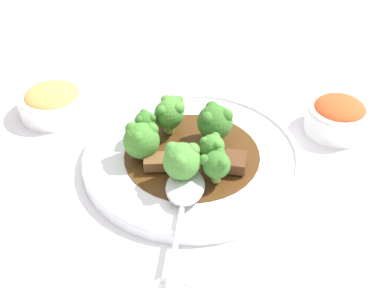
{
  "coord_description": "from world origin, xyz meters",
  "views": [
    {
      "loc": [
        -0.55,
        0.14,
        0.5
      ],
      "look_at": [
        0.0,
        0.0,
        0.03
      ],
      "focal_mm": 50.0,
      "sensor_mm": 36.0,
      "label": 1
    }
  ],
  "objects_px": {
    "broccoli_floret_5": "(212,146)",
    "broccoli_floret_6": "(145,122)",
    "main_plate": "(192,157)",
    "side_bowl_kimchi": "(338,115)",
    "broccoli_floret_1": "(182,161)",
    "broccoli_floret_4": "(141,140)",
    "serving_spoon": "(184,196)",
    "broccoli_floret_3": "(215,121)",
    "beef_strip_0": "(191,148)",
    "broccoli_floret_7": "(172,107)",
    "beef_strip_2": "(169,161)",
    "side_bowl_appetizer": "(53,101)",
    "broccoli_floret_2": "(216,164)",
    "broccoli_floret_0": "(169,114)",
    "beef_strip_1": "(228,161)"
  },
  "relations": [
    {
      "from": "broccoli_floret_5",
      "to": "broccoli_floret_6",
      "type": "height_order",
      "value": "broccoli_floret_6"
    },
    {
      "from": "main_plate",
      "to": "side_bowl_kimchi",
      "type": "bearing_deg",
      "value": -84.77
    },
    {
      "from": "broccoli_floret_1",
      "to": "broccoli_floret_4",
      "type": "bearing_deg",
      "value": 33.13
    },
    {
      "from": "serving_spoon",
      "to": "broccoli_floret_3",
      "type": "bearing_deg",
      "value": -33.47
    },
    {
      "from": "beef_strip_0",
      "to": "broccoli_floret_6",
      "type": "distance_m",
      "value": 0.07
    },
    {
      "from": "beef_strip_0",
      "to": "broccoli_floret_1",
      "type": "bearing_deg",
      "value": 155.52
    },
    {
      "from": "broccoli_floret_3",
      "to": "broccoli_floret_7",
      "type": "xyz_separation_m",
      "value": [
        0.05,
        0.05,
        -0.0
      ]
    },
    {
      "from": "broccoli_floret_6",
      "to": "broccoli_floret_7",
      "type": "bearing_deg",
      "value": -59.14
    },
    {
      "from": "beef_strip_2",
      "to": "side_bowl_appetizer",
      "type": "height_order",
      "value": "side_bowl_appetizer"
    },
    {
      "from": "broccoli_floret_3",
      "to": "broccoli_floret_1",
      "type": "bearing_deg",
      "value": 138.51
    },
    {
      "from": "broccoli_floret_2",
      "to": "side_bowl_kimchi",
      "type": "distance_m",
      "value": 0.23
    },
    {
      "from": "broccoli_floret_4",
      "to": "broccoli_floret_6",
      "type": "bearing_deg",
      "value": -18.52
    },
    {
      "from": "beef_strip_2",
      "to": "broccoli_floret_5",
      "type": "xyz_separation_m",
      "value": [
        -0.0,
        -0.06,
        0.02
      ]
    },
    {
      "from": "broccoli_floret_1",
      "to": "broccoli_floret_2",
      "type": "height_order",
      "value": "broccoli_floret_1"
    },
    {
      "from": "main_plate",
      "to": "broccoli_floret_1",
      "type": "xyz_separation_m",
      "value": [
        -0.05,
        0.03,
        0.04
      ]
    },
    {
      "from": "broccoli_floret_1",
      "to": "serving_spoon",
      "type": "distance_m",
      "value": 0.05
    },
    {
      "from": "broccoli_floret_0",
      "to": "side_bowl_appetizer",
      "type": "distance_m",
      "value": 0.2
    },
    {
      "from": "beef_strip_1",
      "to": "side_bowl_appetizer",
      "type": "xyz_separation_m",
      "value": [
        0.21,
        0.22,
        -0.0
      ]
    },
    {
      "from": "broccoli_floret_5",
      "to": "broccoli_floret_7",
      "type": "xyz_separation_m",
      "value": [
        0.1,
        0.03,
        0.0
      ]
    },
    {
      "from": "broccoli_floret_5",
      "to": "broccoli_floret_6",
      "type": "relative_size",
      "value": 0.92
    },
    {
      "from": "broccoli_floret_4",
      "to": "main_plate",
      "type": "bearing_deg",
      "value": -98.67
    },
    {
      "from": "broccoli_floret_5",
      "to": "side_bowl_kimchi",
      "type": "relative_size",
      "value": 0.41
    },
    {
      "from": "main_plate",
      "to": "broccoli_floret_1",
      "type": "relative_size",
      "value": 5.31
    },
    {
      "from": "broccoli_floret_1",
      "to": "side_bowl_appetizer",
      "type": "distance_m",
      "value": 0.27
    },
    {
      "from": "broccoli_floret_2",
      "to": "broccoli_floret_0",
      "type": "bearing_deg",
      "value": 16.94
    },
    {
      "from": "broccoli_floret_1",
      "to": "broccoli_floret_7",
      "type": "bearing_deg",
      "value": -7.27
    },
    {
      "from": "main_plate",
      "to": "beef_strip_0",
      "type": "bearing_deg",
      "value": 16.27
    },
    {
      "from": "main_plate",
      "to": "beef_strip_0",
      "type": "xyz_separation_m",
      "value": [
        0.0,
        0.0,
        0.01
      ]
    },
    {
      "from": "broccoli_floret_3",
      "to": "broccoli_floret_5",
      "type": "xyz_separation_m",
      "value": [
        -0.04,
        0.02,
        -0.01
      ]
    },
    {
      "from": "beef_strip_2",
      "to": "broccoli_floret_2",
      "type": "relative_size",
      "value": 1.54
    },
    {
      "from": "beef_strip_2",
      "to": "broccoli_floret_0",
      "type": "bearing_deg",
      "value": -13.17
    },
    {
      "from": "broccoli_floret_1",
      "to": "serving_spoon",
      "type": "xyz_separation_m",
      "value": [
        -0.03,
        0.01,
        -0.03
      ]
    },
    {
      "from": "beef_strip_1",
      "to": "broccoli_floret_6",
      "type": "height_order",
      "value": "broccoli_floret_6"
    },
    {
      "from": "main_plate",
      "to": "broccoli_floret_3",
      "type": "relative_size",
      "value": 5.53
    },
    {
      "from": "broccoli_floret_4",
      "to": "broccoli_floret_5",
      "type": "xyz_separation_m",
      "value": [
        -0.03,
        -0.09,
        -0.0
      ]
    },
    {
      "from": "main_plate",
      "to": "side_bowl_kimchi",
      "type": "distance_m",
      "value": 0.23
    },
    {
      "from": "broccoli_floret_1",
      "to": "broccoli_floret_6",
      "type": "bearing_deg",
      "value": 15.64
    },
    {
      "from": "broccoli_floret_2",
      "to": "broccoli_floret_4",
      "type": "distance_m",
      "value": 0.11
    },
    {
      "from": "broccoli_floret_0",
      "to": "serving_spoon",
      "type": "height_order",
      "value": "broccoli_floret_0"
    },
    {
      "from": "beef_strip_0",
      "to": "broccoli_floret_3",
      "type": "height_order",
      "value": "broccoli_floret_3"
    },
    {
      "from": "broccoli_floret_6",
      "to": "side_bowl_kimchi",
      "type": "distance_m",
      "value": 0.29
    },
    {
      "from": "broccoli_floret_3",
      "to": "broccoli_floret_5",
      "type": "relative_size",
      "value": 1.38
    },
    {
      "from": "beef_strip_2",
      "to": "serving_spoon",
      "type": "relative_size",
      "value": 0.3
    },
    {
      "from": "beef_strip_1",
      "to": "broccoli_floret_0",
      "type": "distance_m",
      "value": 0.11
    },
    {
      "from": "beef_strip_0",
      "to": "broccoli_floret_4",
      "type": "xyz_separation_m",
      "value": [
        0.01,
        0.07,
        0.02
      ]
    },
    {
      "from": "beef_strip_2",
      "to": "broccoli_floret_0",
      "type": "relative_size",
      "value": 1.36
    },
    {
      "from": "broccoli_floret_3",
      "to": "beef_strip_2",
      "type": "bearing_deg",
      "value": 118.09
    },
    {
      "from": "beef_strip_0",
      "to": "broccoli_floret_2",
      "type": "xyz_separation_m",
      "value": [
        -0.07,
        -0.02,
        0.02
      ]
    },
    {
      "from": "broccoli_floret_4",
      "to": "broccoli_floret_5",
      "type": "bearing_deg",
      "value": -109.6
    },
    {
      "from": "broccoli_floret_5",
      "to": "broccoli_floret_6",
      "type": "xyz_separation_m",
      "value": [
        0.07,
        0.08,
        0.0
      ]
    }
  ]
}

